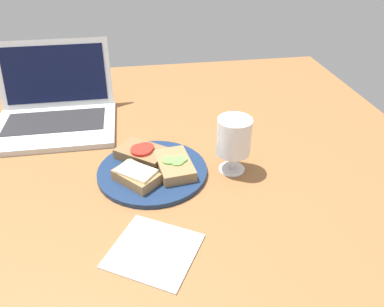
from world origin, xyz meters
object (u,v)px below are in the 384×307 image
Objects in this scene: sandwich_with_tomato at (143,153)px; wine_glass at (234,139)px; laptop at (55,110)px; sandwich_with_cheese at (136,176)px; plate at (152,171)px; napkin at (154,251)px; sandwich_with_cucumber at (174,165)px.

wine_glass reaches higher than sandwich_with_tomato.
wine_glass is 53.10cm from laptop.
sandwich_with_tomato is at bearing 162.26° from wine_glass.
sandwich_with_tomato reaches higher than sandwich_with_cheese.
plate is 5.57cm from sandwich_with_tomato.
plate is 1.73× the size of napkin.
napkin is (0.36, -28.44, -2.39)cm from sandwich_with_tomato.
sandwich_with_cucumber is at bearing -41.11° from sandwich_with_tomato.
sandwich_with_cucumber is 42.37cm from laptop.
sandwich_with_cucumber is 0.95× the size of wine_glass.
wine_glass reaches higher than sandwich_with_cheese.
sandwich_with_cucumber reaches higher than napkin.
sandwich_with_cheese is 0.34× the size of laptop.
napkin is at bearing -106.06° from sandwich_with_cucumber.
plate is at bearing 168.60° from sandwich_with_cucumber.
sandwich_with_tomato is (-1.67, 4.92, 2.00)cm from plate.
napkin is at bearing -83.69° from sandwich_with_cheese.
sandwich_with_cheese reaches higher than napkin.
sandwich_with_cucumber is at bearing 18.60° from sandwich_with_cheese.
sandwich_with_cheese is at bearing 96.31° from napkin.
napkin is at bearing -132.00° from wine_glass.
sandwich_with_cucumber is 9.07cm from sandwich_with_tomato.
sandwich_with_tomato is 1.04× the size of wine_glass.
wine_glass reaches higher than sandwich_with_cucumber.
wine_glass is (21.97, 2.42, 5.79)cm from sandwich_with_cheese.
sandwich_with_tomato reaches higher than napkin.
sandwich_with_tomato is 0.43× the size of laptop.
sandwich_with_tomato is 33.33cm from laptop.
napkin is (-19.80, -21.99, -8.19)cm from wine_glass.
laptop is at bearing 130.70° from plate.
sandwich_with_cheese is 9.05cm from sandwich_with_tomato.
wine_glass is (18.49, -1.53, 7.81)cm from plate.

